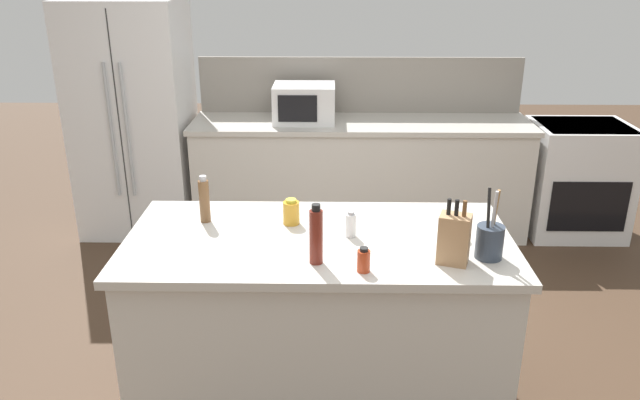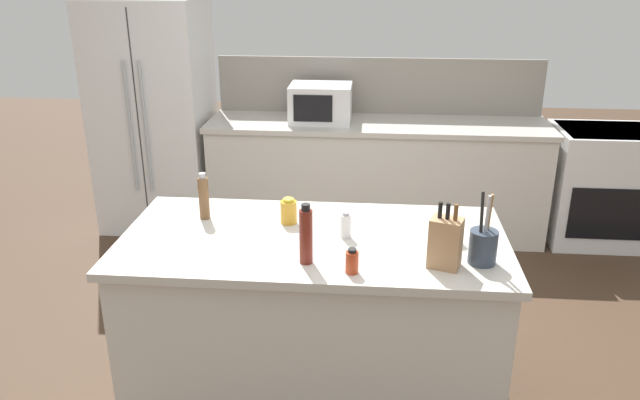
{
  "view_description": "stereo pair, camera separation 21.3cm",
  "coord_description": "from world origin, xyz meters",
  "px_view_note": "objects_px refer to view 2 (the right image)",
  "views": [
    {
      "loc": [
        0.05,
        -2.67,
        2.18
      ],
      "look_at": [
        0.0,
        0.35,
        0.99
      ],
      "focal_mm": 35.0,
      "sensor_mm": 36.0,
      "label": 1
    },
    {
      "loc": [
        0.26,
        -2.66,
        2.18
      ],
      "look_at": [
        0.0,
        0.35,
        0.99
      ],
      "focal_mm": 35.0,
      "sensor_mm": 36.0,
      "label": 2
    }
  ],
  "objects_px": {
    "vinegar_bottle": "(306,235)",
    "spice_jar_oregano": "(455,234)",
    "utensil_crock": "(483,245)",
    "pepper_grinder": "(204,197)",
    "honey_jar": "(289,211)",
    "knife_block": "(445,242)",
    "range_oven": "(599,185)",
    "spice_jar_paprika": "(352,262)",
    "refrigerator": "(154,116)",
    "microwave": "(321,103)",
    "salt_shaker": "(346,225)"
  },
  "relations": [
    {
      "from": "vinegar_bottle",
      "to": "spice_jar_oregano",
      "type": "height_order",
      "value": "vinegar_bottle"
    },
    {
      "from": "utensil_crock",
      "to": "pepper_grinder",
      "type": "relative_size",
      "value": 1.33
    },
    {
      "from": "honey_jar",
      "to": "knife_block",
      "type": "bearing_deg",
      "value": -29.28
    },
    {
      "from": "vinegar_bottle",
      "to": "pepper_grinder",
      "type": "bearing_deg",
      "value": 141.88
    },
    {
      "from": "range_oven",
      "to": "honey_jar",
      "type": "xyz_separation_m",
      "value": [
        -2.22,
        -2.04,
        0.53
      ]
    },
    {
      "from": "utensil_crock",
      "to": "spice_jar_paprika",
      "type": "distance_m",
      "value": 0.57
    },
    {
      "from": "refrigerator",
      "to": "spice_jar_oregano",
      "type": "relative_size",
      "value": 19.21
    },
    {
      "from": "range_oven",
      "to": "pepper_grinder",
      "type": "distance_m",
      "value": 3.38
    },
    {
      "from": "refrigerator",
      "to": "spice_jar_paprika",
      "type": "height_order",
      "value": "refrigerator"
    },
    {
      "from": "spice_jar_oregano",
      "to": "honey_jar",
      "type": "distance_m",
      "value": 0.81
    },
    {
      "from": "refrigerator",
      "to": "honey_jar",
      "type": "distance_m",
      "value": 2.52
    },
    {
      "from": "microwave",
      "to": "utensil_crock",
      "type": "xyz_separation_m",
      "value": [
        0.91,
        -2.4,
        -0.06
      ]
    },
    {
      "from": "utensil_crock",
      "to": "spice_jar_paprika",
      "type": "height_order",
      "value": "utensil_crock"
    },
    {
      "from": "vinegar_bottle",
      "to": "honey_jar",
      "type": "height_order",
      "value": "vinegar_bottle"
    },
    {
      "from": "refrigerator",
      "to": "spice_jar_paprika",
      "type": "bearing_deg",
      "value": -56.15
    },
    {
      "from": "pepper_grinder",
      "to": "spice_jar_paprika",
      "type": "relative_size",
      "value": 2.19
    },
    {
      "from": "range_oven",
      "to": "refrigerator",
      "type": "bearing_deg",
      "value": 179.19
    },
    {
      "from": "knife_block",
      "to": "salt_shaker",
      "type": "distance_m",
      "value": 0.51
    },
    {
      "from": "vinegar_bottle",
      "to": "spice_jar_oregano",
      "type": "bearing_deg",
      "value": 21.41
    },
    {
      "from": "refrigerator",
      "to": "range_oven",
      "type": "relative_size",
      "value": 2.04
    },
    {
      "from": "spice_jar_oregano",
      "to": "pepper_grinder",
      "type": "bearing_deg",
      "value": 171.63
    },
    {
      "from": "range_oven",
      "to": "honey_jar",
      "type": "height_order",
      "value": "honey_jar"
    },
    {
      "from": "refrigerator",
      "to": "microwave",
      "type": "xyz_separation_m",
      "value": [
        1.39,
        -0.05,
        0.15
      ]
    },
    {
      "from": "salt_shaker",
      "to": "honey_jar",
      "type": "height_order",
      "value": "honey_jar"
    },
    {
      "from": "salt_shaker",
      "to": "honey_jar",
      "type": "bearing_deg",
      "value": 153.55
    },
    {
      "from": "vinegar_bottle",
      "to": "spice_jar_paprika",
      "type": "xyz_separation_m",
      "value": [
        0.2,
        -0.08,
        -0.08
      ]
    },
    {
      "from": "range_oven",
      "to": "utensil_crock",
      "type": "height_order",
      "value": "utensil_crock"
    },
    {
      "from": "refrigerator",
      "to": "range_oven",
      "type": "bearing_deg",
      "value": -0.81
    },
    {
      "from": "pepper_grinder",
      "to": "vinegar_bottle",
      "type": "height_order",
      "value": "vinegar_bottle"
    },
    {
      "from": "range_oven",
      "to": "salt_shaker",
      "type": "distance_m",
      "value": 2.96
    },
    {
      "from": "pepper_grinder",
      "to": "spice_jar_oregano",
      "type": "bearing_deg",
      "value": -8.37
    },
    {
      "from": "refrigerator",
      "to": "range_oven",
      "type": "distance_m",
      "value": 3.65
    },
    {
      "from": "spice_jar_oregano",
      "to": "spice_jar_paprika",
      "type": "height_order",
      "value": "spice_jar_paprika"
    },
    {
      "from": "spice_jar_oregano",
      "to": "spice_jar_paprika",
      "type": "xyz_separation_m",
      "value": [
        -0.46,
        -0.34,
        0.01
      ]
    },
    {
      "from": "pepper_grinder",
      "to": "spice_jar_oregano",
      "type": "xyz_separation_m",
      "value": [
        1.23,
        -0.18,
        -0.07
      ]
    },
    {
      "from": "microwave",
      "to": "knife_block",
      "type": "relative_size",
      "value": 1.67
    },
    {
      "from": "range_oven",
      "to": "spice_jar_oregano",
      "type": "bearing_deg",
      "value": -122.86
    },
    {
      "from": "pepper_grinder",
      "to": "salt_shaker",
      "type": "relative_size",
      "value": 1.89
    },
    {
      "from": "microwave",
      "to": "spice_jar_oregano",
      "type": "xyz_separation_m",
      "value": [
        0.81,
        -2.2,
        -0.1
      ]
    },
    {
      "from": "knife_block",
      "to": "honey_jar",
      "type": "xyz_separation_m",
      "value": [
        -0.72,
        0.4,
        -0.05
      ]
    },
    {
      "from": "microwave",
      "to": "knife_block",
      "type": "bearing_deg",
      "value": -73.2
    },
    {
      "from": "range_oven",
      "to": "salt_shaker",
      "type": "bearing_deg",
      "value": -131.42
    },
    {
      "from": "refrigerator",
      "to": "honey_jar",
      "type": "relative_size",
      "value": 14.48
    },
    {
      "from": "utensil_crock",
      "to": "honey_jar",
      "type": "bearing_deg",
      "value": 158.18
    },
    {
      "from": "refrigerator",
      "to": "utensil_crock",
      "type": "xyz_separation_m",
      "value": [
        2.29,
        -2.45,
        0.08
      ]
    },
    {
      "from": "honey_jar",
      "to": "vinegar_bottle",
      "type": "bearing_deg",
      "value": -72.5
    },
    {
      "from": "salt_shaker",
      "to": "honey_jar",
      "type": "relative_size",
      "value": 0.98
    },
    {
      "from": "pepper_grinder",
      "to": "spice_jar_paprika",
      "type": "height_order",
      "value": "pepper_grinder"
    },
    {
      "from": "pepper_grinder",
      "to": "vinegar_bottle",
      "type": "xyz_separation_m",
      "value": [
        0.56,
        -0.44,
        0.02
      ]
    },
    {
      "from": "knife_block",
      "to": "refrigerator",
      "type": "bearing_deg",
      "value": 148.95
    }
  ]
}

